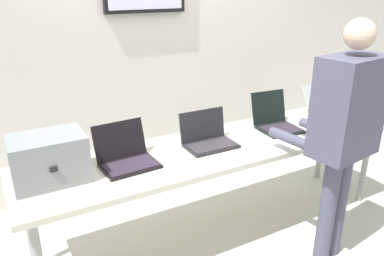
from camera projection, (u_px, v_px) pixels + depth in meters
ground at (218, 231)px, 3.04m from camera, size 8.00×8.00×0.04m
back_wall at (155, 33)px, 3.45m from camera, size 8.00×0.11×2.79m
workbench at (221, 150)px, 2.78m from camera, size 2.87×0.70×0.73m
equipment_box at (49, 159)px, 2.22m from camera, size 0.42×0.31×0.28m
laptop_station_0 at (126, 156)px, 2.45m from camera, size 0.36×0.34×0.25m
laptop_station_1 at (208, 138)px, 2.74m from camera, size 0.36×0.27×0.24m
laptop_station_2 at (275, 121)px, 3.05m from camera, size 0.34×0.37×0.28m
laptop_station_3 at (328, 109)px, 3.34m from camera, size 0.31×0.40×0.25m
person at (344, 125)px, 2.39m from camera, size 0.49×0.63×1.65m
paper_sheet at (273, 143)px, 2.78m from camera, size 0.23×0.31×0.00m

